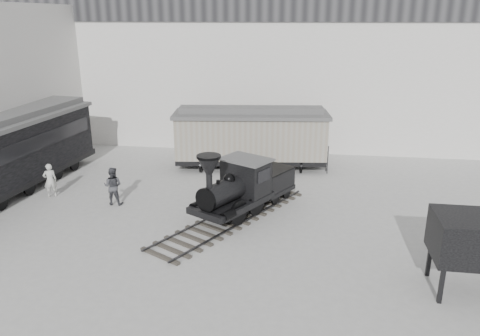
% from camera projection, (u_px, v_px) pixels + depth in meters
% --- Properties ---
extents(ground, '(90.00, 90.00, 0.00)m').
position_uv_depth(ground, '(200.00, 252.00, 17.38)').
color(ground, '#9E9E9B').
extents(north_wall, '(34.00, 2.51, 11.00)m').
position_uv_depth(north_wall, '(250.00, 62.00, 29.74)').
color(north_wall, silver).
rests_on(north_wall, ground).
extents(locomotive, '(6.04, 8.67, 3.13)m').
position_uv_depth(locomotive, '(242.00, 190.00, 20.34)').
color(locomotive, '#3B352F').
rests_on(locomotive, ground).
extents(boxcar, '(8.91, 3.71, 3.54)m').
position_uv_depth(boxcar, '(251.00, 136.00, 26.48)').
color(boxcar, black).
rests_on(boxcar, ground).
extents(visitor_a, '(0.73, 0.68, 1.67)m').
position_uv_depth(visitor_a, '(50.00, 180.00, 22.45)').
color(visitor_a, silver).
rests_on(visitor_a, ground).
extents(visitor_b, '(0.89, 0.71, 1.79)m').
position_uv_depth(visitor_b, '(113.00, 186.00, 21.54)').
color(visitor_b, '#3E3F45').
rests_on(visitor_b, ground).
extents(coal_hopper, '(2.36, 1.93, 2.56)m').
position_uv_depth(coal_hopper, '(472.00, 244.00, 14.43)').
color(coal_hopper, black).
rests_on(coal_hopper, ground).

